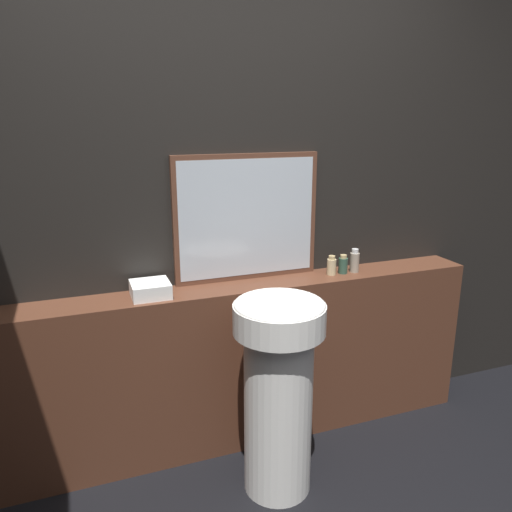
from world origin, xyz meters
The scene contains 8 objects.
wall_back centered at (0.00, 1.49, 1.25)m, with size 8.00×0.06×2.50m.
vanity_counter centered at (0.00, 1.35, 0.44)m, with size 2.59×0.23×0.89m.
pedestal_sink centered at (0.02, 0.94, 0.52)m, with size 0.41×0.41×0.94m.
mirror centered at (0.05, 1.44, 1.21)m, with size 0.77×0.03×0.65m.
towel_stack centered at (-0.47, 1.35, 0.92)m, with size 0.18×0.17×0.07m.
shampoo_bottle centered at (0.50, 1.35, 0.94)m, with size 0.05×0.05×0.11m.
conditioner_bottle centered at (0.57, 1.35, 0.94)m, with size 0.05×0.05×0.10m.
lotion_bottle centered at (0.64, 1.35, 0.95)m, with size 0.05×0.05×0.13m.
Camera 1 is at (-0.77, -0.92, 1.72)m, focal length 35.00 mm.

